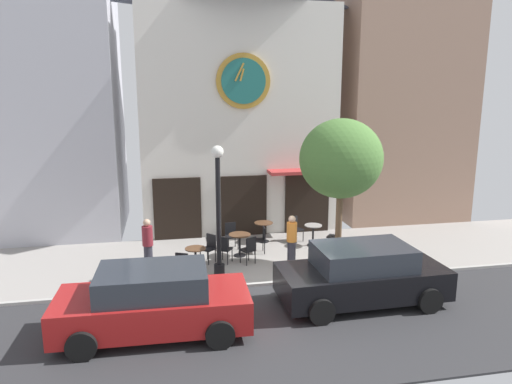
% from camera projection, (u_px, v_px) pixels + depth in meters
% --- Properties ---
extents(ground_plane, '(28.01, 9.91, 0.13)m').
position_uv_depth(ground_plane, '(294.00, 285.00, 13.64)').
color(ground_plane, gray).
extents(clock_building, '(7.44, 4.32, 10.17)m').
position_uv_depth(clock_building, '(237.00, 95.00, 18.56)').
color(clock_building, silver).
rests_on(clock_building, ground_plane).
extents(neighbor_building_left, '(5.93, 4.55, 13.40)m').
position_uv_depth(neighbor_building_left, '(33.00, 55.00, 17.64)').
color(neighbor_building_left, '#B2B2BC').
rests_on(neighbor_building_left, ground_plane).
extents(neighbor_building_right, '(5.31, 4.73, 11.73)m').
position_uv_depth(neighbor_building_right, '(395.00, 80.00, 20.62)').
color(neighbor_building_right, '#9E7A66').
rests_on(neighbor_building_right, ground_plane).
extents(street_lamp, '(0.36, 0.36, 3.91)m').
position_uv_depth(street_lamp, '(218.00, 211.00, 13.81)').
color(street_lamp, black).
rests_on(street_lamp, ground_plane).
extents(street_tree, '(2.52, 2.27, 4.62)m').
position_uv_depth(street_tree, '(341.00, 159.00, 14.23)').
color(street_tree, brown).
rests_on(street_tree, ground_plane).
extents(cafe_table_near_curb, '(0.63, 0.63, 0.73)m').
position_uv_depth(cafe_table_near_curb, '(196.00, 256.00, 14.53)').
color(cafe_table_near_curb, black).
rests_on(cafe_table_near_curb, ground_plane).
extents(cafe_table_leftmost, '(0.73, 0.73, 0.75)m').
position_uv_depth(cafe_table_leftmost, '(240.00, 240.00, 15.83)').
color(cafe_table_leftmost, black).
rests_on(cafe_table_leftmost, ground_plane).
extents(cafe_table_rightmost, '(0.68, 0.68, 0.73)m').
position_uv_depth(cafe_table_rightmost, '(264.00, 228.00, 17.32)').
color(cafe_table_rightmost, black).
rests_on(cafe_table_rightmost, ground_plane).
extents(cafe_table_near_door, '(0.62, 0.62, 0.76)m').
position_uv_depth(cafe_table_near_door, '(313.00, 232.00, 16.89)').
color(cafe_table_near_door, black).
rests_on(cafe_table_near_door, ground_plane).
extents(cafe_chair_mid_row, '(0.42, 0.42, 0.90)m').
position_uv_depth(cafe_chair_mid_row, '(261.00, 238.00, 16.14)').
color(cafe_chair_mid_row, black).
rests_on(cafe_chair_mid_row, ground_plane).
extents(cafe_chair_near_lamp, '(0.45, 0.45, 0.90)m').
position_uv_depth(cafe_chair_near_lamp, '(231.00, 233.00, 16.62)').
color(cafe_chair_near_lamp, black).
rests_on(cafe_chair_near_lamp, ground_plane).
extents(cafe_chair_by_entrance, '(0.57, 0.57, 0.90)m').
position_uv_depth(cafe_chair_by_entrance, '(209.00, 246.00, 15.29)').
color(cafe_chair_by_entrance, black).
rests_on(cafe_chair_by_entrance, ground_plane).
extents(cafe_chair_right_end, '(0.54, 0.54, 0.90)m').
position_uv_depth(cafe_chair_right_end, '(249.00, 248.00, 15.09)').
color(cafe_chair_right_end, black).
rests_on(cafe_chair_right_end, ground_plane).
extents(cafe_chair_facing_street, '(0.56, 0.56, 0.90)m').
position_uv_depth(cafe_chair_facing_street, '(336.00, 235.00, 16.49)').
color(cafe_chair_facing_street, black).
rests_on(cafe_chair_facing_street, ground_plane).
extents(cafe_chair_corner, '(0.55, 0.55, 0.90)m').
position_uv_depth(cafe_chair_corner, '(224.00, 247.00, 15.15)').
color(cafe_chair_corner, black).
rests_on(cafe_chair_corner, ground_plane).
extents(cafe_chair_near_tree, '(0.54, 0.54, 0.90)m').
position_uv_depth(cafe_chair_near_tree, '(295.00, 227.00, 17.42)').
color(cafe_chair_near_tree, black).
rests_on(cafe_chair_near_tree, ground_plane).
extents(cafe_chair_under_awning, '(0.53, 0.53, 0.90)m').
position_uv_depth(cafe_chair_under_awning, '(183.00, 264.00, 13.69)').
color(cafe_chair_under_awning, black).
rests_on(cafe_chair_under_awning, ground_plane).
extents(pedestrian_orange, '(0.45, 0.45, 1.67)m').
position_uv_depth(pedestrian_orange, '(292.00, 241.00, 14.74)').
color(pedestrian_orange, '#2D2D38').
rests_on(pedestrian_orange, ground_plane).
extents(pedestrian_maroon, '(0.42, 0.42, 1.67)m').
position_uv_depth(pedestrian_maroon, '(148.00, 245.00, 14.35)').
color(pedestrian_maroon, '#2D2D38').
rests_on(pedestrian_maroon, ground_plane).
extents(parked_car_red, '(4.35, 2.12, 1.55)m').
position_uv_depth(parked_car_red, '(153.00, 302.00, 10.73)').
color(parked_car_red, maroon).
rests_on(parked_car_red, ground_plane).
extents(parked_car_black, '(4.34, 2.10, 1.55)m').
position_uv_depth(parked_car_black, '(362.00, 275.00, 12.30)').
color(parked_car_black, black).
rests_on(parked_car_black, ground_plane).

